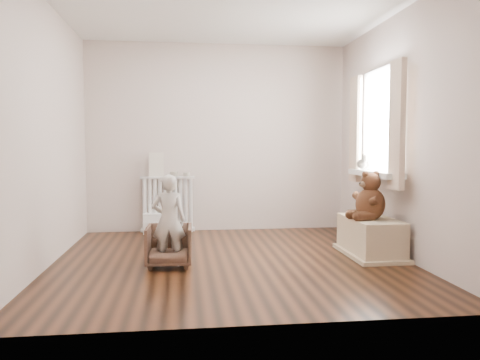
{
  "coord_description": "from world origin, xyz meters",
  "views": [
    {
      "loc": [
        -0.49,
        -4.75,
        1.17
      ],
      "look_at": [
        0.15,
        0.45,
        0.8
      ],
      "focal_mm": 35.0,
      "sensor_mm": 36.0,
      "label": 1
    }
  ],
  "objects": [
    {
      "name": "curtain_left",
      "position": [
        1.65,
        -0.27,
        1.39
      ],
      "size": [
        0.06,
        0.26,
        1.3
      ],
      "primitive_type": "cube",
      "color": "beige",
      "rests_on": "right_wall"
    },
    {
      "name": "armchair",
      "position": [
        -0.63,
        -0.18,
        0.2
      ],
      "size": [
        0.45,
        0.46,
        0.41
      ],
      "primitive_type": "imported",
      "rotation": [
        0.0,
        0.0,
        -0.03
      ],
      "color": "brown",
      "rests_on": "floor"
    },
    {
      "name": "child",
      "position": [
        -0.63,
        -0.23,
        0.46
      ],
      "size": [
        0.33,
        0.22,
        0.89
      ],
      "primitive_type": "imported",
      "rotation": [
        0.0,
        0.0,
        3.11
      ],
      "color": "beige",
      "rests_on": "armchair"
    },
    {
      "name": "radiator",
      "position": [
        -0.7,
        1.68,
        0.39
      ],
      "size": [
        0.73,
        0.14,
        0.77
      ],
      "primitive_type": "cube",
      "color": "silver",
      "rests_on": "floor"
    },
    {
      "name": "ceiling",
      "position": [
        0.0,
        0.0,
        2.6
      ],
      "size": [
        3.6,
        3.6,
        0.01
      ],
      "primitive_type": "cube",
      "color": "white",
      "rests_on": "ground"
    },
    {
      "name": "floor",
      "position": [
        0.0,
        0.0,
        0.0
      ],
      "size": [
        3.6,
        3.6,
        0.01
      ],
      "primitive_type": "cube",
      "color": "black",
      "rests_on": "ground"
    },
    {
      "name": "toy_bench",
      "position": [
        1.52,
        0.03,
        0.2
      ],
      "size": [
        0.46,
        0.87,
        0.41
      ],
      "primitive_type": "cube",
      "color": "beige",
      "rests_on": "floor"
    },
    {
      "name": "curtain_right",
      "position": [
        1.65,
        0.87,
        1.39
      ],
      "size": [
        0.06,
        0.26,
        1.3
      ],
      "primitive_type": "cube",
      "color": "beige",
      "rests_on": "right_wall"
    },
    {
      "name": "tin_a",
      "position": [
        -0.61,
        1.68,
        0.8
      ],
      "size": [
        0.11,
        0.11,
        0.07
      ],
      "primitive_type": "cylinder",
      "color": "#A59E8C",
      "rests_on": "radiator"
    },
    {
      "name": "left_wall",
      "position": [
        -1.8,
        0.0,
        1.3
      ],
      "size": [
        0.02,
        3.6,
        2.6
      ],
      "primitive_type": "cube",
      "color": "beige",
      "rests_on": "ground"
    },
    {
      "name": "front_wall",
      "position": [
        0.0,
        -1.8,
        1.3
      ],
      "size": [
        3.6,
        0.02,
        2.6
      ],
      "primitive_type": "cube",
      "color": "beige",
      "rests_on": "ground"
    },
    {
      "name": "window",
      "position": [
        1.76,
        0.3,
        1.45
      ],
      "size": [
        0.03,
        0.9,
        1.1
      ],
      "primitive_type": "cube",
      "color": "white",
      "rests_on": "right_wall"
    },
    {
      "name": "paper_doll",
      "position": [
        -0.84,
        1.68,
        0.93
      ],
      "size": [
        0.2,
        0.02,
        0.33
      ],
      "primitive_type": "cube",
      "color": "beige",
      "rests_on": "radiator"
    },
    {
      "name": "plush_cat",
      "position": [
        1.66,
        0.63,
        1.0
      ],
      "size": [
        0.2,
        0.25,
        0.19
      ],
      "primitive_type": null,
      "rotation": [
        0.0,
        0.0,
        -0.31
      ],
      "color": "#686158",
      "rests_on": "window_sill"
    },
    {
      "name": "toy_vanity",
      "position": [
        -0.86,
        1.65,
        0.28
      ],
      "size": [
        0.32,
        0.23,
        0.5
      ],
      "primitive_type": "cube",
      "color": "silver",
      "rests_on": "floor"
    },
    {
      "name": "teddy_bear",
      "position": [
        1.48,
        -0.04,
        0.67
      ],
      "size": [
        0.46,
        0.38,
        0.5
      ],
      "primitive_type": null,
      "rotation": [
        0.0,
        0.0,
        0.17
      ],
      "color": "#361C0E",
      "rests_on": "toy_bench"
    },
    {
      "name": "right_wall",
      "position": [
        1.8,
        0.0,
        1.3
      ],
      "size": [
        0.02,
        3.6,
        2.6
      ],
      "primitive_type": "cube",
      "color": "beige",
      "rests_on": "ground"
    },
    {
      "name": "back_wall",
      "position": [
        0.0,
        1.8,
        1.3
      ],
      "size": [
        3.6,
        0.02,
        2.6
      ],
      "primitive_type": "cube",
      "color": "beige",
      "rests_on": "ground"
    },
    {
      "name": "tin_b",
      "position": [
        -0.44,
        1.68,
        0.8
      ],
      "size": [
        0.09,
        0.09,
        0.05
      ],
      "primitive_type": "cylinder",
      "color": "#A59E8C",
      "rests_on": "radiator"
    },
    {
      "name": "window_sill",
      "position": [
        1.67,
        0.3,
        0.87
      ],
      "size": [
        0.22,
        1.1,
        0.06
      ],
      "primitive_type": "cube",
      "color": "silver",
      "rests_on": "right_wall"
    }
  ]
}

